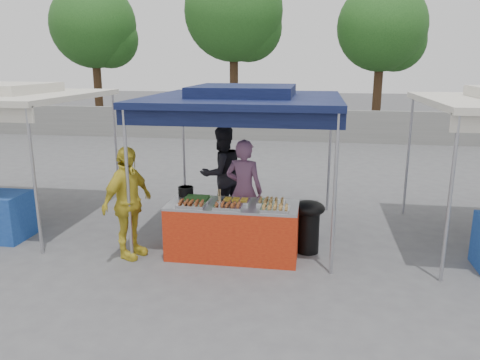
# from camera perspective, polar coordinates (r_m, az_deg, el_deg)

# --- Properties ---
(ground_plane) EXTENTS (80.00, 80.00, 0.00)m
(ground_plane) POSITION_cam_1_polar(r_m,az_deg,el_deg) (7.52, -0.74, -8.90)
(ground_plane) COLOR #515153
(back_wall) EXTENTS (40.00, 0.25, 1.20)m
(back_wall) POSITION_cam_1_polar(r_m,az_deg,el_deg) (18.01, 5.35, 6.66)
(back_wall) COLOR slate
(back_wall) RESTS_ON ground_plane
(main_canopy) EXTENTS (3.20, 3.20, 2.57)m
(main_canopy) POSITION_cam_1_polar(r_m,az_deg,el_deg) (7.89, 0.44, 9.99)
(main_canopy) COLOR #A9A9B0
(main_canopy) RESTS_ON ground_plane
(tree_0) EXTENTS (3.71, 3.69, 6.34)m
(tree_0) POSITION_cam_1_polar(r_m,az_deg,el_deg) (22.33, -17.00, 17.20)
(tree_0) COLOR #3A2616
(tree_0) RESTS_ON ground_plane
(tree_1) EXTENTS (4.07, 4.07, 6.99)m
(tree_1) POSITION_cam_1_polar(r_m,az_deg,el_deg) (20.50, -0.32, 19.36)
(tree_1) COLOR #3A2616
(tree_1) RESTS_ON ground_plane
(tree_2) EXTENTS (3.58, 3.54, 6.08)m
(tree_2) POSITION_cam_1_polar(r_m,az_deg,el_deg) (20.46, 17.29, 16.99)
(tree_2) COLOR #3A2616
(tree_2) RESTS_ON ground_plane
(vendor_table) EXTENTS (2.00, 0.80, 0.85)m
(vendor_table) POSITION_cam_1_polar(r_m,az_deg,el_deg) (7.27, -0.89, -6.12)
(vendor_table) COLOR #AF280F
(vendor_table) RESTS_ON ground_plane
(food_tray_fl) EXTENTS (0.42, 0.30, 0.07)m
(food_tray_fl) POSITION_cam_1_polar(r_m,az_deg,el_deg) (7.03, -5.95, -2.98)
(food_tray_fl) COLOR #B4B4B9
(food_tray_fl) RESTS_ON vendor_table
(food_tray_fm) EXTENTS (0.42, 0.30, 0.07)m
(food_tray_fm) POSITION_cam_1_polar(r_m,az_deg,el_deg) (6.91, -1.48, -3.22)
(food_tray_fm) COLOR #B4B4B9
(food_tray_fm) RESTS_ON vendor_table
(food_tray_fr) EXTENTS (0.42, 0.30, 0.07)m
(food_tray_fr) POSITION_cam_1_polar(r_m,az_deg,el_deg) (6.82, 4.30, -3.49)
(food_tray_fr) COLOR #B4B4B9
(food_tray_fr) RESTS_ON vendor_table
(food_tray_bl) EXTENTS (0.42, 0.30, 0.07)m
(food_tray_bl) POSITION_cam_1_polar(r_m,az_deg,el_deg) (7.29, -5.26, -2.32)
(food_tray_bl) COLOR #B4B4B9
(food_tray_bl) RESTS_ON vendor_table
(food_tray_bm) EXTENTS (0.42, 0.30, 0.07)m
(food_tray_bm) POSITION_cam_1_polar(r_m,az_deg,el_deg) (7.17, -0.51, -2.54)
(food_tray_bm) COLOR #B4B4B9
(food_tray_bm) RESTS_ON vendor_table
(food_tray_br) EXTENTS (0.42, 0.30, 0.07)m
(food_tray_br) POSITION_cam_1_polar(r_m,az_deg,el_deg) (7.12, 3.81, -2.71)
(food_tray_br) COLOR #B4B4B9
(food_tray_br) RESTS_ON vendor_table
(cooking_pot) EXTENTS (0.24, 0.24, 0.14)m
(cooking_pot) POSITION_cam_1_polar(r_m,az_deg,el_deg) (7.61, -6.62, -1.35)
(cooking_pot) COLOR black
(cooking_pot) RESTS_ON vendor_table
(skewer_cup) EXTENTS (0.08, 0.08, 0.10)m
(skewer_cup) POSITION_cam_1_polar(r_m,az_deg,el_deg) (6.92, -2.50, -3.05)
(skewer_cup) COLOR #A9A9B0
(skewer_cup) RESTS_ON vendor_table
(wok_burner) EXTENTS (0.51, 0.51, 0.85)m
(wok_burner) POSITION_cam_1_polar(r_m,az_deg,el_deg) (7.47, 8.33, -5.08)
(wok_burner) COLOR black
(wok_burner) RESTS_ON ground_plane
(crate_left) EXTENTS (0.47, 0.33, 0.28)m
(crate_left) POSITION_cam_1_polar(r_m,az_deg,el_deg) (8.15, -3.39, -6.00)
(crate_left) COLOR navy
(crate_left) RESTS_ON ground_plane
(crate_right) EXTENTS (0.53, 0.37, 0.32)m
(crate_right) POSITION_cam_1_polar(r_m,az_deg,el_deg) (8.01, 2.66, -6.21)
(crate_right) COLOR navy
(crate_right) RESTS_ON ground_plane
(crate_stacked) EXTENTS (0.50, 0.35, 0.30)m
(crate_stacked) POSITION_cam_1_polar(r_m,az_deg,el_deg) (7.91, 2.69, -4.11)
(crate_stacked) COLOR navy
(crate_stacked) RESTS_ON crate_right
(vendor_woman) EXTENTS (0.70, 0.53, 1.73)m
(vendor_woman) POSITION_cam_1_polar(r_m,az_deg,el_deg) (7.79, 0.49, -1.31)
(vendor_woman) COLOR #7C4F70
(vendor_woman) RESTS_ON ground_plane
(helper_man) EXTENTS (1.11, 1.09, 1.81)m
(helper_man) POSITION_cam_1_polar(r_m,az_deg,el_deg) (8.83, -2.23, 0.79)
(helper_man) COLOR black
(helper_man) RESTS_ON ground_plane
(customer_person) EXTENTS (0.74, 1.10, 1.74)m
(customer_person) POSITION_cam_1_polar(r_m,az_deg,el_deg) (7.31, -13.53, -2.75)
(customer_person) COLOR gold
(customer_person) RESTS_ON ground_plane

